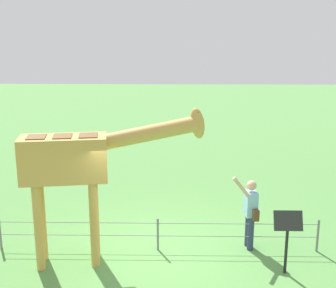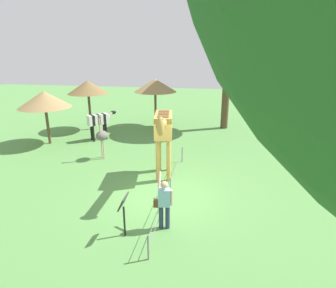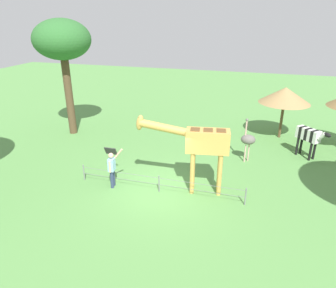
{
  "view_description": "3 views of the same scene",
  "coord_description": "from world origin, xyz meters",
  "px_view_note": "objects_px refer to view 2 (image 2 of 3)",
  "views": [
    {
      "loc": [
        0.41,
        -9.22,
        4.83
      ],
      "look_at": [
        0.21,
        0.58,
        2.31
      ],
      "focal_mm": 49.45,
      "sensor_mm": 36.0,
      "label": 1
    },
    {
      "loc": [
        9.66,
        1.73,
        5.33
      ],
      "look_at": [
        0.61,
        0.15,
        2.26
      ],
      "focal_mm": 31.22,
      "sensor_mm": 36.0,
      "label": 2
    },
    {
      "loc": [
        -3.49,
        10.78,
        6.9
      ],
      "look_at": [
        -0.46,
        0.39,
        2.33
      ],
      "focal_mm": 33.22,
      "sensor_mm": 36.0,
      "label": 3
    }
  ],
  "objects_px": {
    "zebra": "(99,121)",
    "tree_west": "(230,29)",
    "shade_hut_far": "(155,85)",
    "info_sign": "(124,207)",
    "shade_hut_aside": "(88,87)",
    "ostrich": "(102,136)",
    "shade_hut_near": "(44,99)",
    "visitor": "(164,202)",
    "giraffe": "(163,129)"
  },
  "relations": [
    {
      "from": "shade_hut_far",
      "to": "tree_west",
      "type": "distance_m",
      "value": 5.91
    },
    {
      "from": "giraffe",
      "to": "shade_hut_far",
      "type": "distance_m",
      "value": 8.55
    },
    {
      "from": "zebra",
      "to": "tree_west",
      "type": "bearing_deg",
      "value": 118.42
    },
    {
      "from": "ostrich",
      "to": "shade_hut_near",
      "type": "distance_m",
      "value": 4.53
    },
    {
      "from": "visitor",
      "to": "tree_west",
      "type": "distance_m",
      "value": 13.57
    },
    {
      "from": "zebra",
      "to": "tree_west",
      "type": "xyz_separation_m",
      "value": [
        -3.99,
        7.38,
        5.22
      ]
    },
    {
      "from": "tree_west",
      "to": "info_sign",
      "type": "bearing_deg",
      "value": -13.1
    },
    {
      "from": "zebra",
      "to": "shade_hut_near",
      "type": "height_order",
      "value": "shade_hut_near"
    },
    {
      "from": "visitor",
      "to": "zebra",
      "type": "distance_m",
      "value": 9.92
    },
    {
      "from": "zebra",
      "to": "shade_hut_near",
      "type": "bearing_deg",
      "value": -65.03
    },
    {
      "from": "giraffe",
      "to": "shade_hut_aside",
      "type": "xyz_separation_m",
      "value": [
        -6.81,
        -6.3,
        0.68
      ]
    },
    {
      "from": "giraffe",
      "to": "zebra",
      "type": "bearing_deg",
      "value": -134.64
    },
    {
      "from": "giraffe",
      "to": "info_sign",
      "type": "bearing_deg",
      "value": -5.41
    },
    {
      "from": "shade_hut_far",
      "to": "info_sign",
      "type": "height_order",
      "value": "shade_hut_far"
    },
    {
      "from": "shade_hut_far",
      "to": "shade_hut_aside",
      "type": "height_order",
      "value": "shade_hut_far"
    },
    {
      "from": "visitor",
      "to": "ostrich",
      "type": "height_order",
      "value": "ostrich"
    },
    {
      "from": "shade_hut_far",
      "to": "shade_hut_aside",
      "type": "xyz_separation_m",
      "value": [
        1.44,
        -4.18,
        -0.02
      ]
    },
    {
      "from": "zebra",
      "to": "info_sign",
      "type": "distance_m",
      "value": 9.88
    },
    {
      "from": "shade_hut_far",
      "to": "shade_hut_aside",
      "type": "relative_size",
      "value": 1.01
    },
    {
      "from": "tree_west",
      "to": "info_sign",
      "type": "distance_m",
      "value": 14.26
    },
    {
      "from": "ostrich",
      "to": "info_sign",
      "type": "distance_m",
      "value": 6.65
    },
    {
      "from": "giraffe",
      "to": "tree_west",
      "type": "height_order",
      "value": "tree_west"
    },
    {
      "from": "visitor",
      "to": "shade_hut_far",
      "type": "bearing_deg",
      "value": -166.64
    },
    {
      "from": "visitor",
      "to": "info_sign",
      "type": "bearing_deg",
      "value": -62.26
    },
    {
      "from": "giraffe",
      "to": "zebra",
      "type": "relative_size",
      "value": 2.27
    },
    {
      "from": "shade_hut_far",
      "to": "tree_west",
      "type": "height_order",
      "value": "tree_west"
    },
    {
      "from": "shade_hut_aside",
      "to": "info_sign",
      "type": "distance_m",
      "value": 12.57
    },
    {
      "from": "tree_west",
      "to": "zebra",
      "type": "bearing_deg",
      "value": -61.58
    },
    {
      "from": "visitor",
      "to": "zebra",
      "type": "relative_size",
      "value": 1.05
    },
    {
      "from": "visitor",
      "to": "tree_west",
      "type": "xyz_separation_m",
      "value": [
        -12.27,
        1.91,
        5.48
      ]
    },
    {
      "from": "shade_hut_near",
      "to": "tree_west",
      "type": "height_order",
      "value": "tree_west"
    },
    {
      "from": "visitor",
      "to": "shade_hut_near",
      "type": "relative_size",
      "value": 0.57
    },
    {
      "from": "giraffe",
      "to": "tree_west",
      "type": "distance_m",
      "value": 10.03
    },
    {
      "from": "giraffe",
      "to": "shade_hut_near",
      "type": "height_order",
      "value": "giraffe"
    },
    {
      "from": "zebra",
      "to": "shade_hut_far",
      "type": "distance_m",
      "value": 4.73
    },
    {
      "from": "giraffe",
      "to": "shade_hut_far",
      "type": "relative_size",
      "value": 1.14
    },
    {
      "from": "shade_hut_aside",
      "to": "visitor",
      "type": "bearing_deg",
      "value": 33.97
    },
    {
      "from": "tree_west",
      "to": "shade_hut_near",
      "type": "bearing_deg",
      "value": -62.46
    },
    {
      "from": "zebra",
      "to": "shade_hut_near",
      "type": "relative_size",
      "value": 0.55
    },
    {
      "from": "giraffe",
      "to": "info_sign",
      "type": "height_order",
      "value": "giraffe"
    },
    {
      "from": "shade_hut_near",
      "to": "shade_hut_aside",
      "type": "height_order",
      "value": "shade_hut_aside"
    },
    {
      "from": "shade_hut_far",
      "to": "tree_west",
      "type": "xyz_separation_m",
      "value": [
        -0.46,
        4.72,
        3.53
      ]
    },
    {
      "from": "ostrich",
      "to": "shade_hut_far",
      "type": "relative_size",
      "value": 0.68
    },
    {
      "from": "zebra",
      "to": "ostrich",
      "type": "bearing_deg",
      "value": 24.73
    },
    {
      "from": "ostrich",
      "to": "shade_hut_near",
      "type": "bearing_deg",
      "value": -113.59
    },
    {
      "from": "zebra",
      "to": "shade_hut_aside",
      "type": "distance_m",
      "value": 3.07
    },
    {
      "from": "visitor",
      "to": "shade_hut_far",
      "type": "xyz_separation_m",
      "value": [
        -11.81,
        -2.81,
        1.95
      ]
    },
    {
      "from": "info_sign",
      "to": "giraffe",
      "type": "bearing_deg",
      "value": 174.59
    },
    {
      "from": "giraffe",
      "to": "shade_hut_far",
      "type": "bearing_deg",
      "value": -165.6
    },
    {
      "from": "zebra",
      "to": "tree_west",
      "type": "distance_m",
      "value": 9.88
    }
  ]
}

